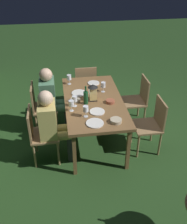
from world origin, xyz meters
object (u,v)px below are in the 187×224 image
object	(u,v)px
lantern_centerpiece	(93,91)
plate_b	(95,123)
chair_head_far	(85,84)
plate_d	(79,93)
plate_c	(94,83)
green_bottle_on_table	(86,97)
chair_side_right_a	(40,133)
dining_table	(94,103)
wine_glass_e	(86,109)
person_in_green	(52,97)
wine_glass_d	(69,78)
bowl_bread	(110,101)
chair_side_left_a	(152,123)
bowl_salad	(75,100)
chair_side_left_b	(137,99)
wine_glass_a	(103,85)
wine_glass_c	(75,99)
chair_side_right_b	(41,106)
wine_glass_b	(71,104)
bowl_olives	(116,121)
plate_a	(97,112)

from	to	relation	value
lantern_centerpiece	plate_b	xyz separation A→B (m)	(-0.64, 0.07, -0.14)
chair_head_far	plate_d	size ratio (longest dim) A/B	3.66
lantern_centerpiece	plate_c	world-z (taller)	lantern_centerpiece
green_bottle_on_table	chair_side_right_a	bearing A→B (deg)	111.70
dining_table	wine_glass_e	size ratio (longest dim) A/B	10.04
person_in_green	wine_glass_e	distance (m)	0.98
wine_glass_d	bowl_bread	size ratio (longest dim) A/B	1.27
chair_side_left_a	green_bottle_on_table	size ratio (longest dim) A/B	3.00
person_in_green	wine_glass_d	size ratio (longest dim) A/B	6.80
bowl_salad	green_bottle_on_table	bearing A→B (deg)	-124.76
plate_d	bowl_bread	xyz separation A→B (m)	(-0.36, -0.44, 0.02)
bowl_salad	chair_side_left_b	bearing A→B (deg)	-71.34
person_in_green	chair_side_right_a	size ratio (longest dim) A/B	1.32
wine_glass_a	dining_table	bearing A→B (deg)	141.38
wine_glass_c	wine_glass_d	bearing A→B (deg)	2.38
wine_glass_c	wine_glass_e	distance (m)	0.33
chair_side_right_a	chair_side_right_b	bearing A→B (deg)	0.00
person_in_green	wine_glass_c	bearing A→B (deg)	-147.16
wine_glass_c	bowl_bread	bearing A→B (deg)	-87.57
person_in_green	wine_glass_d	world-z (taller)	person_in_green
chair_side_right_a	wine_glass_d	distance (m)	1.17
chair_side_left_a	chair_side_left_b	world-z (taller)	same
wine_glass_b	bowl_olives	xyz separation A→B (m)	(-0.38, -0.57, -0.09)
person_in_green	chair_head_far	distance (m)	0.97
chair_side_left_b	wine_glass_c	size ratio (longest dim) A/B	5.15
chair_side_left_a	wine_glass_b	world-z (taller)	wine_glass_b
bowl_salad	plate_c	bearing A→B (deg)	-33.05
chair_side_left_b	chair_head_far	distance (m)	1.10
plate_a	lantern_centerpiece	bearing A→B (deg)	0.83
chair_side_left_b	chair_side_right_b	size ratio (longest dim) A/B	1.00
lantern_centerpiece	plate_c	bearing A→B (deg)	-9.37
plate_a	plate_c	world-z (taller)	same
plate_c	bowl_salad	world-z (taller)	bowl_salad
plate_a	bowl_salad	distance (m)	0.46
plate_c	bowl_bread	bearing A→B (deg)	-167.37
chair_side_right_a	wine_glass_b	bearing A→B (deg)	-77.14
chair_head_far	plate_c	distance (m)	0.60
person_in_green	plate_d	xyz separation A→B (m)	(-0.14, -0.44, 0.12)
chair_side_right_b	chair_side_left_a	bearing A→B (deg)	-114.48
dining_table	bowl_olives	size ratio (longest dim) A/B	10.76
chair_side_left_a	lantern_centerpiece	bearing A→B (deg)	65.88
chair_side_left_b	bowl_bread	bearing A→B (deg)	130.17
plate_d	bowl_olives	distance (m)	0.98
wine_glass_b	wine_glass_e	bearing A→B (deg)	-134.06
bowl_salad	plate_b	bearing A→B (deg)	-162.44
green_bottle_on_table	plate_c	distance (m)	0.71
chair_side_right_a	wine_glass_d	xyz separation A→B (m)	(0.98, -0.51, 0.38)
bowl_bread	chair_side_left_b	bearing A→B (deg)	-49.83
green_bottle_on_table	bowl_salad	bearing A→B (deg)	55.24
lantern_centerpiece	person_in_green	bearing A→B (deg)	58.79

